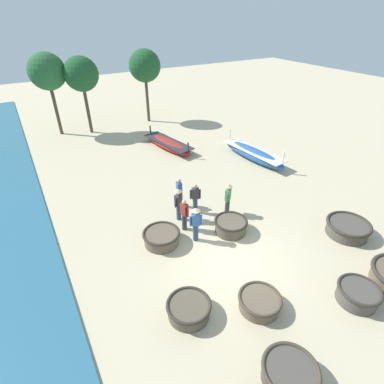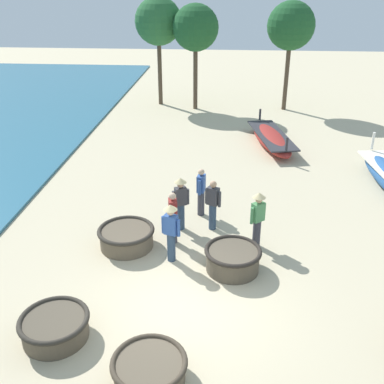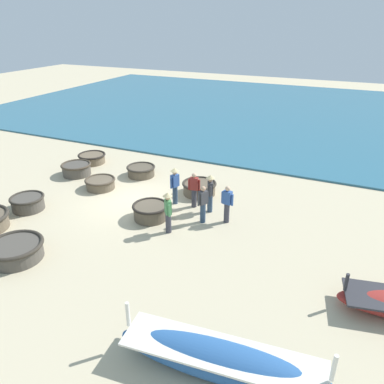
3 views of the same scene
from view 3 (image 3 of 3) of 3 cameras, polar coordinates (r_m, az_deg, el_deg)
ground_plane at (r=16.99m, az=-8.88°, el=-1.27°), size 80.00×80.00×0.00m
sea at (r=33.47m, az=16.25°, el=11.38°), size 28.00×52.00×0.10m
coracle_center at (r=15.27m, az=-6.34°, el=-2.89°), size 1.48×1.48×0.62m
coracle_front_left at (r=18.39m, az=-13.80°, el=1.33°), size 1.45×1.45×0.50m
coracle_beside_post at (r=20.30m, az=-17.19°, el=3.40°), size 1.54×1.54×0.61m
coracle_far_right at (r=14.09m, az=-25.27°, el=-8.00°), size 1.88×1.88×0.61m
coracle_far_left at (r=17.28m, az=1.12°, el=0.68°), size 1.59×1.59×0.58m
coracle_tilted at (r=21.79m, az=-14.99°, el=5.03°), size 1.53×1.53×0.53m
coracle_nearest at (r=17.35m, az=-23.75°, el=-1.46°), size 1.42×1.42×0.60m
coracle_upturned at (r=19.47m, az=-7.78°, el=3.26°), size 1.48×1.48×0.53m
long_boat_blue_hull at (r=9.34m, az=4.50°, el=-24.18°), size 1.54×5.12×1.41m
fisherman_hauling at (r=14.68m, az=1.68°, el=-1.74°), size 0.48×0.35×1.57m
fisherman_crouching at (r=13.95m, az=-3.67°, el=-2.75°), size 0.43×0.39×1.67m
fisherman_by_coracle at (r=15.88m, az=0.32°, el=0.45°), size 0.29×0.52×1.57m
fisherman_with_hat at (r=16.14m, az=-2.63°, el=1.32°), size 0.51×0.36×1.67m
fisherman_standing_left at (r=14.74m, az=5.37°, el=-1.72°), size 0.27×0.52×1.57m
fisherman_standing_right at (r=15.44m, az=2.79°, el=0.16°), size 0.49×0.36×1.67m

